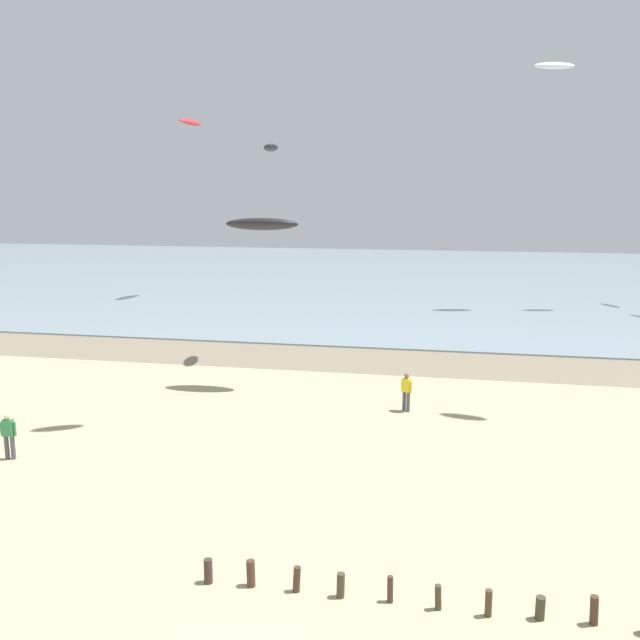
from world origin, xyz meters
TOP-DOWN VIEW (x-y plane):
  - wet_sand_strip at (0.00, 26.59)m, footprint 120.00×5.79m
  - sea at (0.00, 64.48)m, footprint 160.00×70.00m
  - groyne_near at (6.23, 3.99)m, footprint 17.06×0.34m
  - person_nearest_camera at (2.18, 18.05)m, footprint 0.49×0.38m
  - person_by_waterline at (-11.42, 9.99)m, footprint 0.56×0.28m
  - kite_aloft_1 at (-18.69, 46.86)m, footprint 1.63×3.24m
  - kite_aloft_3 at (-5.94, 26.14)m, footprint 1.36×2.55m
  - kite_aloft_5 at (-4.94, 20.60)m, footprint 3.53×1.31m
  - kite_aloft_8 at (11.21, 46.19)m, footprint 3.34×1.79m

SIDE VIEW (x-z plane):
  - wet_sand_strip at x=0.00m, z-range 0.00..0.01m
  - sea at x=0.00m, z-range 0.00..0.10m
  - groyne_near at x=6.23m, z-range -0.04..0.65m
  - person_nearest_camera at x=2.18m, z-range 0.06..1.77m
  - person_by_waterline at x=-11.42m, z-range 0.06..1.77m
  - kite_aloft_5 at x=-4.94m, z-range 7.54..8.32m
  - kite_aloft_3 at x=-5.94m, z-range 11.58..12.00m
  - kite_aloft_1 at x=-18.69m, z-range 14.94..15.81m
  - kite_aloft_8 at x=11.21m, z-range 18.51..19.30m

